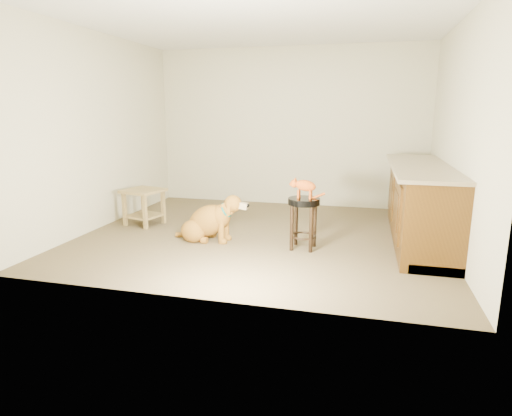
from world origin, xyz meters
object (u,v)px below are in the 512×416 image
(wood_stool, at_px, (409,203))
(tabby_kitten, at_px, (304,186))
(side_table, at_px, (144,201))
(padded_stool, at_px, (304,213))
(golden_retriever, at_px, (209,222))

(wood_stool, bearing_deg, tabby_kitten, -139.65)
(wood_stool, height_order, side_table, wood_stool)
(wood_stool, xyz_separation_m, side_table, (-3.57, -0.55, -0.05))
(wood_stool, height_order, tabby_kitten, tabby_kitten)
(side_table, distance_m, tabby_kitten, 2.41)
(padded_stool, height_order, wood_stool, wood_stool)
(padded_stool, distance_m, golden_retriever, 1.19)
(golden_retriever, xyz_separation_m, tabby_kitten, (1.17, -0.03, 0.51))
(padded_stool, bearing_deg, side_table, 167.37)
(side_table, relative_size, golden_retriever, 0.59)
(golden_retriever, bearing_deg, wood_stool, 25.44)
(side_table, xyz_separation_m, tabby_kitten, (2.32, -0.52, 0.41))
(side_table, height_order, golden_retriever, golden_retriever)
(tabby_kitten, bearing_deg, padded_stool, -5.72)
(golden_retriever, bearing_deg, tabby_kitten, 0.76)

